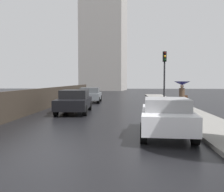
# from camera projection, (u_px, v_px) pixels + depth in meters

# --- Properties ---
(ground) EXTENTS (120.00, 120.00, 0.00)m
(ground) POSITION_uv_depth(u_px,v_px,m) (70.00, 157.00, 6.93)
(ground) COLOR black
(car_grey_near_kerb) EXTENTS (2.00, 3.89, 1.38)m
(car_grey_near_kerb) POSITION_uv_depth(u_px,v_px,m) (90.00, 95.00, 24.34)
(car_grey_near_kerb) COLOR slate
(car_grey_near_kerb) RESTS_ON ground
(car_black_mid_road) EXTENTS (2.06, 4.55, 1.43)m
(car_black_mid_road) POSITION_uv_depth(u_px,v_px,m) (74.00, 101.00, 16.50)
(car_black_mid_road) COLOR black
(car_black_mid_road) RESTS_ON ground
(car_white_far_ahead) EXTENTS (2.06, 4.36, 1.38)m
(car_white_far_ahead) POSITION_uv_depth(u_px,v_px,m) (166.00, 116.00, 9.64)
(car_white_far_ahead) COLOR silver
(car_white_far_ahead) RESTS_ON ground
(pedestrian_with_umbrella_near) EXTENTS (0.98, 0.98, 1.82)m
(pedestrian_with_umbrella_near) POSITION_uv_depth(u_px,v_px,m) (182.00, 87.00, 16.25)
(pedestrian_with_umbrella_near) COLOR black
(pedestrian_with_umbrella_near) RESTS_ON sidewalk_strip
(traffic_light) EXTENTS (0.26, 0.39, 4.02)m
(traffic_light) POSITION_uv_depth(u_px,v_px,m) (165.00, 68.00, 19.48)
(traffic_light) COLOR black
(traffic_light) RESTS_ON sidewalk_strip
(distant_tower) EXTENTS (9.77, 8.43, 35.33)m
(distant_tower) POSITION_uv_depth(u_px,v_px,m) (104.00, 20.00, 54.89)
(distant_tower) COLOR #9E9993
(distant_tower) RESTS_ON ground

